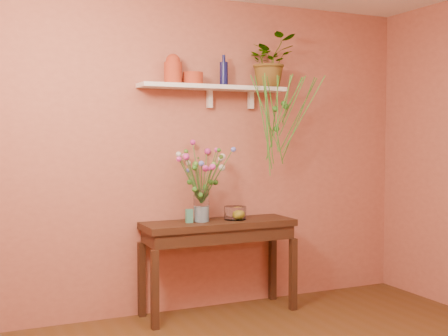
% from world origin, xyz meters
% --- Properties ---
extents(room, '(4.04, 4.04, 2.70)m').
position_xyz_m(room, '(0.00, 0.00, 1.35)').
color(room, '#4E3118').
rests_on(room, ground).
extents(sideboard, '(1.30, 0.42, 0.79)m').
position_xyz_m(sideboard, '(0.05, 1.77, 0.68)').
color(sideboard, '#351C12').
rests_on(sideboard, ground).
extents(wall_shelf, '(1.30, 0.24, 0.19)m').
position_xyz_m(wall_shelf, '(0.06, 1.87, 1.92)').
color(wall_shelf, white).
rests_on(wall_shelf, room).
extents(terracotta_jug, '(0.16, 0.16, 0.24)m').
position_xyz_m(terracotta_jug, '(-0.32, 1.86, 2.05)').
color(terracotta_jug, '#A2311C').
rests_on(terracotta_jug, wall_shelf).
extents(terracotta_pot, '(0.18, 0.18, 0.10)m').
position_xyz_m(terracotta_pot, '(-0.14, 1.87, 1.99)').
color(terracotta_pot, '#A2311C').
rests_on(terracotta_pot, wall_shelf).
extents(blue_bottle, '(0.08, 0.08, 0.27)m').
position_xyz_m(blue_bottle, '(0.15, 1.88, 2.05)').
color(blue_bottle, '#101141').
rests_on(blue_bottle, wall_shelf).
extents(spider_plant, '(0.43, 0.37, 0.46)m').
position_xyz_m(spider_plant, '(0.58, 1.85, 2.17)').
color(spider_plant, '#2C6A1E').
rests_on(spider_plant, wall_shelf).
extents(plant_fronds, '(0.65, 0.36, 0.86)m').
position_xyz_m(plant_fronds, '(0.60, 1.70, 1.70)').
color(plant_fronds, '#2C6A1E').
rests_on(plant_fronds, wall_shelf).
extents(glass_vase, '(0.13, 0.13, 0.27)m').
position_xyz_m(glass_vase, '(-0.10, 1.79, 0.91)').
color(glass_vase, white).
rests_on(glass_vase, sideboard).
extents(bouquet, '(0.49, 0.52, 0.53)m').
position_xyz_m(bouquet, '(-0.09, 1.79, 1.25)').
color(bouquet, '#386B28').
rests_on(bouquet, glass_vase).
extents(glass_bowl, '(0.19, 0.19, 0.11)m').
position_xyz_m(glass_bowl, '(0.21, 1.78, 0.84)').
color(glass_bowl, white).
rests_on(glass_bowl, sideboard).
extents(lemon, '(0.08, 0.08, 0.08)m').
position_xyz_m(lemon, '(0.23, 1.77, 0.84)').
color(lemon, yellow).
rests_on(lemon, glass_bowl).
extents(carton, '(0.06, 0.04, 0.11)m').
position_xyz_m(carton, '(-0.22, 1.77, 0.85)').
color(carton, teal).
rests_on(carton, sideboard).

